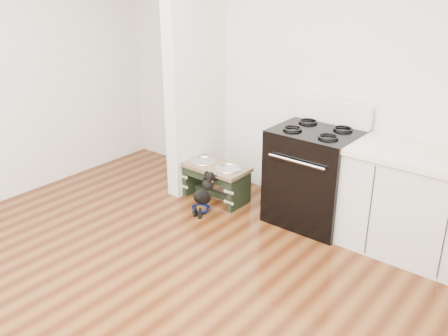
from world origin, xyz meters
The scene contains 8 objects.
ground centered at (0.00, 0.00, 0.00)m, with size 5.00×5.00×0.00m, color #3F1B0B.
room_shell centered at (0.00, 0.00, 1.62)m, with size 5.00×5.00×5.00m.
partition_wall centered at (-1.18, 2.10, 1.35)m, with size 0.15×0.80×2.70m, color silver.
oven_range centered at (0.25, 2.16, 0.48)m, with size 0.76×0.69×1.14m.
cabinet_run centered at (1.23, 2.18, 0.45)m, with size 1.24×0.64×0.91m.
dog_feeder centered at (-0.77, 1.93, 0.27)m, with size 0.70×0.37×0.40m.
puppy centered at (-0.65, 1.61, 0.23)m, with size 0.12×0.36×0.43m.
floor_bowl centered at (-0.70, 1.60, 0.03)m, with size 0.20×0.20×0.06m.
Camera 1 is at (2.28, -1.73, 2.34)m, focal length 40.00 mm.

